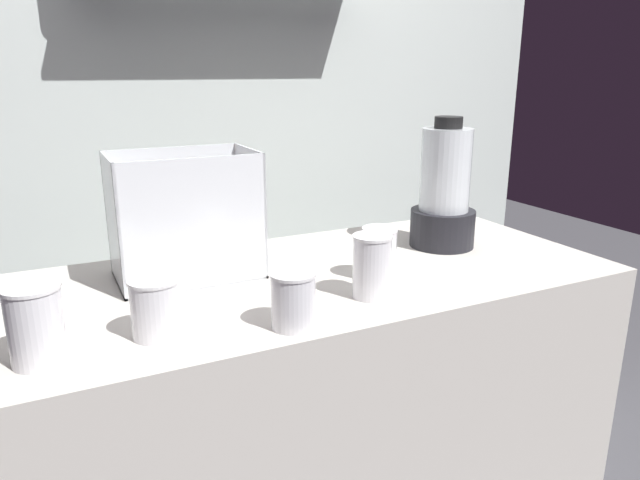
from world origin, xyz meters
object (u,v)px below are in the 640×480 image
object	(u,v)px
carrot_display_bin	(187,238)
juice_cup_orange_right	(372,270)
juice_cup_beet_far_left	(36,329)
juice_cup_orange_left	(156,312)
juice_cup_orange_far_right	(379,255)
blender_pitcher	(444,195)
juice_cup_carrot_middle	(293,304)

from	to	relation	value
carrot_display_bin	juice_cup_orange_right	size ratio (longest dim) A/B	2.36
juice_cup_beet_far_left	juice_cup_orange_right	world-z (taller)	juice_cup_orange_right
carrot_display_bin	juice_cup_orange_left	xyz separation A→B (m)	(-0.13, -0.30, -0.04)
carrot_display_bin	juice_cup_orange_far_right	xyz separation A→B (m)	(0.39, -0.21, -0.03)
blender_pitcher	juice_cup_orange_far_right	size ratio (longest dim) A/B	2.87
juice_cup_orange_right	juice_cup_orange_far_right	bearing A→B (deg)	50.36
juice_cup_carrot_middle	juice_cup_orange_right	distance (m)	0.22
juice_cup_orange_left	juice_cup_orange_far_right	xyz separation A→B (m)	(0.52, 0.08, 0.01)
juice_cup_orange_far_right	carrot_display_bin	bearing A→B (deg)	151.16
blender_pitcher	juice_cup_carrot_middle	distance (m)	0.66
carrot_display_bin	juice_cup_beet_far_left	xyz separation A→B (m)	(-0.33, -0.31, -0.03)
carrot_display_bin	juice_cup_beet_far_left	bearing A→B (deg)	-136.32
juice_cup_beet_far_left	juice_cup_orange_far_right	distance (m)	0.72
juice_cup_carrot_middle	juice_cup_orange_right	xyz separation A→B (m)	(0.21, 0.07, 0.01)
blender_pitcher	juice_cup_beet_far_left	size ratio (longest dim) A/B	2.59
carrot_display_bin	blender_pitcher	distance (m)	0.69
carrot_display_bin	blender_pitcher	world-z (taller)	blender_pitcher
juice_cup_orange_left	juice_cup_orange_right	bearing A→B (deg)	-0.92
juice_cup_beet_far_left	juice_cup_orange_right	size ratio (longest dim) A/B	0.99
juice_cup_orange_left	juice_cup_carrot_middle	size ratio (longest dim) A/B	1.02
juice_cup_orange_right	juice_cup_orange_far_right	world-z (taller)	juice_cup_orange_right
juice_cup_beet_far_left	juice_cup_orange_left	size ratio (longest dim) A/B	1.22
carrot_display_bin	blender_pitcher	size ratio (longest dim) A/B	0.92
blender_pitcher	juice_cup_carrot_middle	world-z (taller)	blender_pitcher
blender_pitcher	juice_cup_orange_far_right	xyz separation A→B (m)	(-0.29, -0.15, -0.09)
blender_pitcher	juice_cup_orange_left	distance (m)	0.85
blender_pitcher	juice_cup_orange_right	distance (m)	0.44
carrot_display_bin	juice_cup_carrot_middle	world-z (taller)	carrot_display_bin
juice_cup_beet_far_left	juice_cup_carrot_middle	distance (m)	0.43
carrot_display_bin	blender_pitcher	bearing A→B (deg)	-5.49
juice_cup_carrot_middle	juice_cup_orange_right	bearing A→B (deg)	17.55
juice_cup_beet_far_left	juice_cup_orange_right	bearing A→B (deg)	0.70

